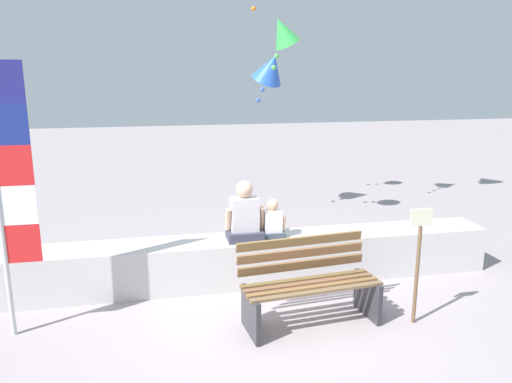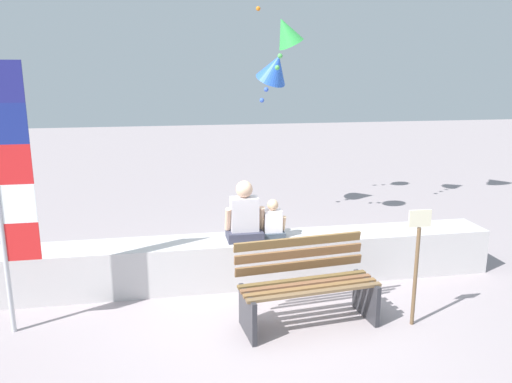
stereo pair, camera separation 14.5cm
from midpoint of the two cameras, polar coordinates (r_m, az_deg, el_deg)
name	(u,v)px [view 1 (the left image)]	position (r m, az deg, el deg)	size (l,w,h in m)	color
ground_plane	(271,315)	(5.74, 1.00, -13.86)	(40.00, 40.00, 0.00)	gray
seawall_ledge	(254,259)	(6.48, -0.88, -7.71)	(6.20, 0.60, 0.58)	#BEB9B9
park_bench	(309,286)	(5.47, 5.23, -10.59)	(1.51, 0.76, 0.88)	brown
person_adult	(244,217)	(6.24, -1.98, -2.90)	(0.49, 0.36, 0.75)	#333546
person_child	(273,223)	(6.33, 1.24, -3.56)	(0.33, 0.24, 0.50)	#36404C
flag_banner	(8,182)	(5.41, -26.92, 0.96)	(0.37, 0.05, 2.74)	#B7B7BC
kite_green	(283,32)	(8.17, 2.51, 17.58)	(0.64, 0.60, 0.86)	green
kite_blue	(271,68)	(9.01, 1.19, 13.76)	(0.82, 0.88, 0.91)	blue
sign_post	(418,256)	(5.53, 17.18, -7.04)	(0.24, 0.04, 1.27)	brown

